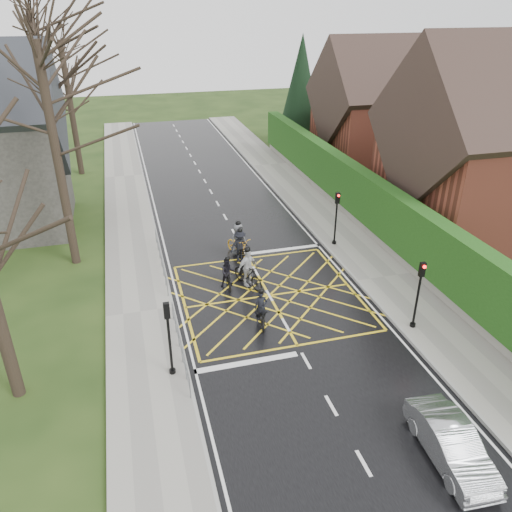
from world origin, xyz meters
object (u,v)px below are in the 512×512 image
cyclist_back (228,276)px  car (451,444)px  cyclist_lead (239,244)px  cyclist_front (248,272)px  cyclist_mid (240,249)px  cyclist_rear (261,313)px

cyclist_back → car: (4.26, -11.85, -0.00)m
cyclist_back → cyclist_lead: size_ratio=0.75×
cyclist_lead → car: bearing=-101.2°
cyclist_back → cyclist_front: 0.97m
cyclist_mid → cyclist_lead: size_ratio=0.93×
cyclist_mid → cyclist_lead: (0.08, 0.68, 0.01)m
cyclist_lead → cyclist_mid: bearing=-118.8°
cyclist_mid → cyclist_lead: 0.69m
cyclist_front → cyclist_lead: cyclist_front is taller
cyclist_mid → cyclist_back: bearing=-125.0°
car → cyclist_front: bearing=109.5°
cyclist_rear → cyclist_mid: (0.51, 5.95, 0.13)m
cyclist_back → cyclist_mid: (1.21, 2.49, 0.08)m
cyclist_rear → cyclist_front: (0.24, 3.28, 0.22)m
cyclist_mid → car: (3.05, -14.34, -0.08)m
cyclist_mid → cyclist_front: cyclist_front is taller
cyclist_back → cyclist_front: bearing=-6.0°
cyclist_mid → car: cyclist_mid is taller
cyclist_mid → cyclist_front: bearing=-104.8°
cyclist_rear → car: cyclist_rear is taller
cyclist_rear → cyclist_front: bearing=93.9°
cyclist_mid → car: bearing=-87.0°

